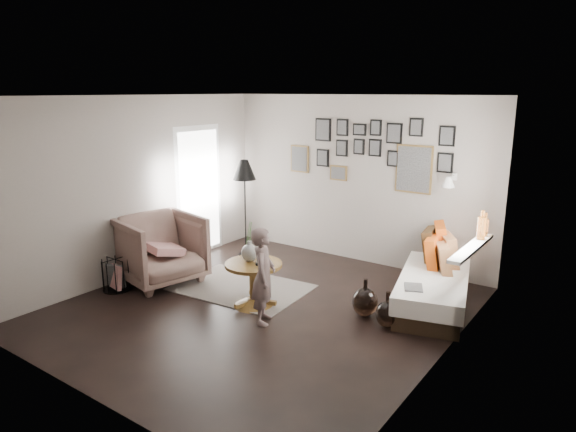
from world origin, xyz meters
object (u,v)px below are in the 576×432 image
Objects in this scene: demijohn_large at (365,302)px; vase at (249,249)px; daybed at (436,283)px; magazine_basket at (116,275)px; pedestal_table at (254,286)px; floor_lamp at (244,173)px; child at (264,276)px; demijohn_small at (387,314)px; armchair at (160,249)px.

vase is at bearing -159.83° from demijohn_large.
magazine_basket is (-3.73, -2.06, -0.07)m from daybed.
pedestal_table reaches higher than demijohn_large.
pedestal_table is at bearing 20.45° from magazine_basket.
floor_lamp reaches higher than demijohn_large.
floor_lamp is at bearing 78.19° from magazine_basket.
daybed is 3.44m from floor_lamp.
child is (2.26, 0.39, 0.36)m from magazine_basket.
demijohn_small is 1.49m from child.
floor_lamp is at bearing 6.00° from armchair.
child reaches higher than pedestal_table.
daybed is (1.95, 1.34, -0.44)m from vase.
demijohn_large is (1.38, 0.51, -0.54)m from vase.
daybed is 4.65× the size of demijohn_small.
pedestal_table is 0.36× the size of daybed.
armchair is 2.27× the size of demijohn_large.
child is at bearing -137.32° from demijohn_large.
armchair reaches higher than demijohn_small.
pedestal_table is at bearing -72.83° from armchair.
magazine_basket is at bearing -158.88° from demijohn_large.
daybed is at bearing 28.90° from magazine_basket.
armchair is 2.98m from demijohn_large.
vase is 0.60m from child.
child is at bearing -45.26° from floor_lamp.
magazine_basket is 3.38m from demijohn_large.
vase is at bearing -160.04° from daybed.
vase is at bearing -167.42° from demijohn_small.
pedestal_table is 0.59m from child.
pedestal_table is 0.68× the size of armchair.
magazine_basket is at bearing -158.16° from vase.
armchair is 2.49× the size of demijohn_small.
floor_lamp is (-1.32, 1.49, 0.65)m from vase.
demijohn_large is at bearing 21.12° from magazine_basket.
armchair is at bearing -167.38° from demijohn_large.
demijohn_small is (1.65, 0.41, -0.10)m from pedestal_table.
pedestal_table is at bearing -158.50° from daybed.
child is (-1.25, -0.71, 0.41)m from demijohn_small.
child is at bearing -150.42° from demijohn_small.
daybed is 1.02m from demijohn_large.
floor_lamp is 1.39× the size of child.
magazine_basket is 0.38× the size of child.
daybed is 2.24m from child.
magazine_basket is at bearing 167.84° from armchair.
child is (1.80, -1.81, -0.80)m from floor_lamp.
vase reaches higher than daybed.
vase reaches higher than demijohn_large.
vase reaches higher than demijohn_small.
demijohn_small is at bearing -19.92° from floor_lamp.
pedestal_table is 2.31m from daybed.
vase is (-0.08, 0.02, 0.46)m from pedestal_table.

